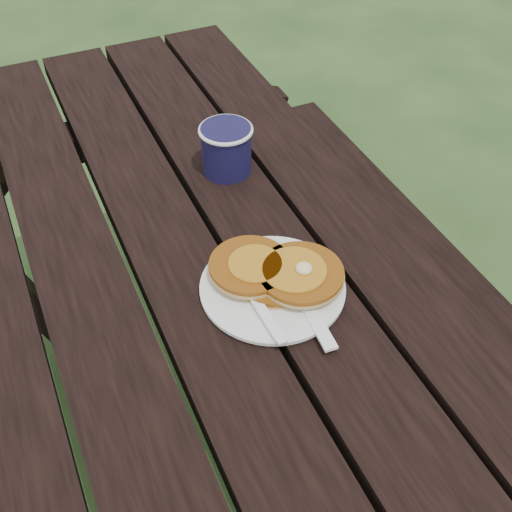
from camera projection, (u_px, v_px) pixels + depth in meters
name	position (u px, v px, depth m)	size (l,w,h in m)	color
picnic_table	(217.00, 443.00, 1.22)	(1.36, 1.80, 0.75)	black
plate	(273.00, 288.00, 0.98)	(0.22, 0.22, 0.01)	white
pancake_stack	(277.00, 271.00, 0.98)	(0.19, 0.18, 0.04)	#8B4B0F
knife	(306.00, 304.00, 0.95)	(0.02, 0.18, 0.01)	white
fork	(266.00, 316.00, 0.93)	(0.03, 0.16, 0.01)	white
coffee_cup	(226.00, 147.00, 1.17)	(0.10, 0.10, 0.09)	#151237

